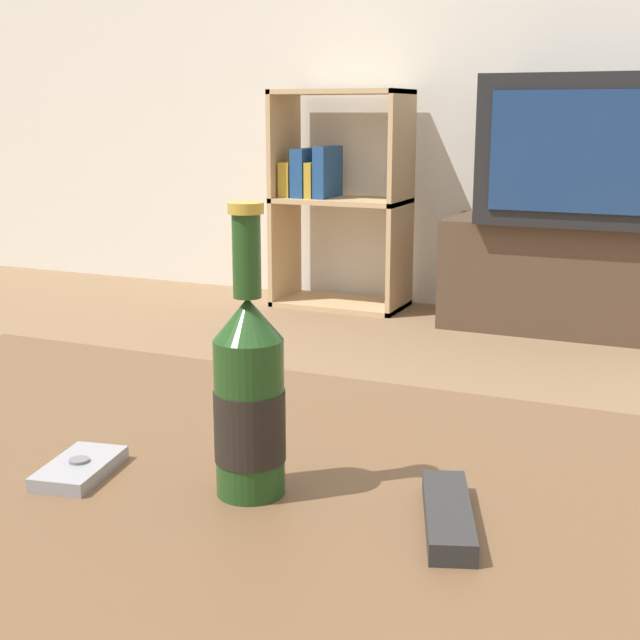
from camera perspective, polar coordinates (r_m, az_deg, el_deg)
name	(u,v)px	position (r m, az deg, el deg)	size (l,w,h in m)	color
coffee_table	(179,537)	(0.94, -9.03, -13.59)	(1.16, 0.77, 0.47)	brown
tv_stand	(571,276)	(3.54, 15.76, 2.71)	(0.95, 0.39, 0.42)	#4C3828
television	(579,149)	(3.49, 16.25, 10.45)	(0.67, 0.50, 0.54)	black
bookshelf	(333,194)	(3.83, 0.87, 8.09)	(0.56, 0.30, 0.91)	tan
beer_bottle	(249,397)	(0.84, -4.55, -4.96)	(0.07, 0.07, 0.28)	#1E4219
cell_phone	(80,468)	(0.94, -15.13, -9.14)	(0.08, 0.11, 0.02)	gray
remote_control	(448,515)	(0.81, 8.19, -12.24)	(0.09, 0.16, 0.02)	#282828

